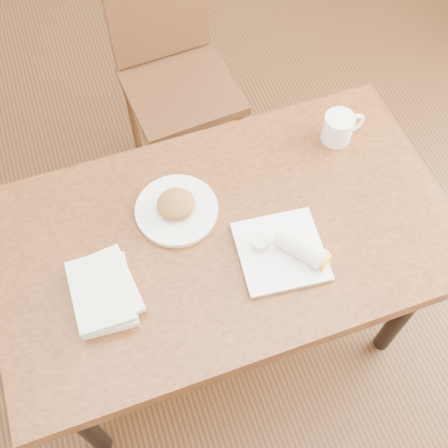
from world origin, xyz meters
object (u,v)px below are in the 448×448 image
object	(u,v)px
table	(224,247)
chair_far	(172,63)
plate_burrito	(287,250)
book_stack	(104,291)
coffee_mug	(339,127)
plate_scone	(177,208)

from	to	relation	value
table	chair_far	xyz separation A→B (m)	(0.10, 0.90, -0.12)
table	plate_burrito	distance (m)	0.22
book_stack	plate_burrito	bearing A→B (deg)	-5.49
chair_far	plate_burrito	xyz separation A→B (m)	(0.04, -1.03, 0.23)
coffee_mug	book_stack	bearing A→B (deg)	-160.88
chair_far	coffee_mug	distance (m)	0.82
coffee_mug	plate_burrito	distance (m)	0.45
plate_scone	coffee_mug	world-z (taller)	coffee_mug
plate_scone	book_stack	xyz separation A→B (m)	(-0.26, -0.18, 0.00)
coffee_mug	plate_burrito	world-z (taller)	coffee_mug
plate_scone	coffee_mug	xyz separation A→B (m)	(0.56, 0.10, 0.03)
table	coffee_mug	xyz separation A→B (m)	(0.45, 0.21, 0.13)
table	chair_far	size ratio (longest dim) A/B	1.37
plate_scone	coffee_mug	distance (m)	0.57
coffee_mug	plate_burrito	xyz separation A→B (m)	(-0.31, -0.33, -0.03)
plate_scone	plate_burrito	distance (m)	0.34
table	book_stack	distance (m)	0.39
table	book_stack	world-z (taller)	book_stack
plate_burrito	book_stack	size ratio (longest dim) A/B	1.11
book_stack	plate_scone	bearing A→B (deg)	35.73
chair_far	coffee_mug	world-z (taller)	chair_far
table	plate_burrito	bearing A→B (deg)	-41.23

